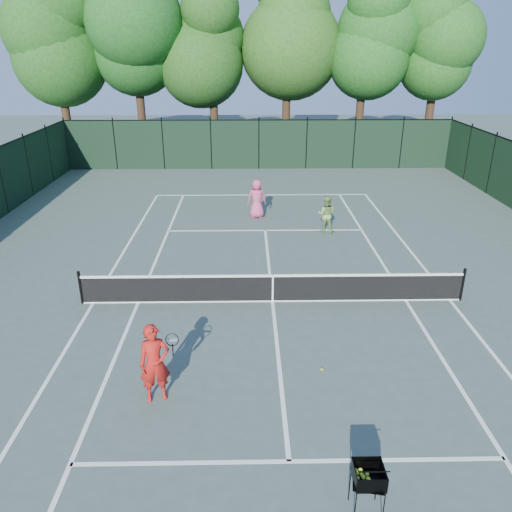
{
  "coord_description": "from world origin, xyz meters",
  "views": [
    {
      "loc": [
        -0.76,
        -13.55,
        7.25
      ],
      "look_at": [
        -0.49,
        1.0,
        1.1
      ],
      "focal_mm": 35.0,
      "sensor_mm": 36.0,
      "label": 1
    }
  ],
  "objects_px": {
    "player_pink": "(257,199)",
    "ball_hopper": "(369,475)",
    "loose_ball_midcourt": "(322,369)",
    "coach": "(155,363)",
    "player_green": "(326,214)"
  },
  "relations": [
    {
      "from": "player_green",
      "to": "loose_ball_midcourt",
      "type": "bearing_deg",
      "value": 96.94
    },
    {
      "from": "player_pink",
      "to": "player_green",
      "type": "distance_m",
      "value": 3.48
    },
    {
      "from": "player_pink",
      "to": "loose_ball_midcourt",
      "type": "bearing_deg",
      "value": 89.44
    },
    {
      "from": "ball_hopper",
      "to": "loose_ball_midcourt",
      "type": "xyz_separation_m",
      "value": [
        -0.17,
        3.96,
        -0.77
      ]
    },
    {
      "from": "player_pink",
      "to": "coach",
      "type": "bearing_deg",
      "value": 71.95
    },
    {
      "from": "coach",
      "to": "player_pink",
      "type": "xyz_separation_m",
      "value": [
        2.46,
        12.69,
        -0.04
      ]
    },
    {
      "from": "player_pink",
      "to": "loose_ball_midcourt",
      "type": "distance_m",
      "value": 11.85
    },
    {
      "from": "player_green",
      "to": "loose_ball_midcourt",
      "type": "relative_size",
      "value": 22.79
    },
    {
      "from": "player_pink",
      "to": "ball_hopper",
      "type": "distance_m",
      "value": 15.77
    },
    {
      "from": "player_pink",
      "to": "loose_ball_midcourt",
      "type": "height_order",
      "value": "player_pink"
    },
    {
      "from": "player_pink",
      "to": "loose_ball_midcourt",
      "type": "relative_size",
      "value": 25.94
    },
    {
      "from": "loose_ball_midcourt",
      "to": "coach",
      "type": "bearing_deg",
      "value": -166.07
    },
    {
      "from": "player_green",
      "to": "ball_hopper",
      "type": "distance_m",
      "value": 13.76
    },
    {
      "from": "coach",
      "to": "loose_ball_midcourt",
      "type": "distance_m",
      "value": 4.02
    },
    {
      "from": "player_green",
      "to": "loose_ball_midcourt",
      "type": "height_order",
      "value": "player_green"
    }
  ]
}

